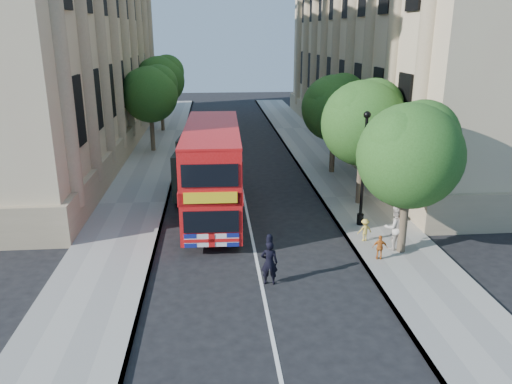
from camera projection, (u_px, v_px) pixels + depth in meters
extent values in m
plane|color=black|center=(264.00, 298.00, 16.65)|extent=(120.00, 120.00, 0.00)
cube|color=gray|center=(352.00, 198.00, 26.59)|extent=(3.50, 80.00, 0.12)
cube|color=gray|center=(133.00, 204.00, 25.64)|extent=(3.50, 80.00, 0.12)
cube|color=tan|center=(413.00, 25.00, 37.81)|extent=(12.00, 38.00, 18.00)
cube|color=tan|center=(38.00, 24.00, 35.52)|extent=(12.00, 38.00, 18.00)
cylinder|color=#473828|center=(404.00, 220.00, 19.54)|extent=(0.32, 0.32, 2.86)
sphere|color=#244E1A|center=(410.00, 156.00, 18.75)|extent=(4.00, 4.00, 4.00)
sphere|color=#244E1A|center=(423.00, 137.00, 18.98)|extent=(2.80, 2.80, 2.80)
sphere|color=#244E1A|center=(401.00, 144.00, 18.26)|extent=(2.60, 2.60, 2.60)
cylinder|color=#473828|center=(360.00, 177.00, 25.21)|extent=(0.32, 0.32, 2.99)
sphere|color=#244E1A|center=(364.00, 123.00, 24.38)|extent=(4.20, 4.20, 4.20)
sphere|color=#244E1A|center=(374.00, 108.00, 24.60)|extent=(2.94, 2.94, 2.94)
sphere|color=#244E1A|center=(356.00, 113.00, 23.89)|extent=(2.73, 2.73, 2.73)
cylinder|color=#473828|center=(332.00, 151.00, 30.92)|extent=(0.32, 0.32, 2.90)
sphere|color=#244E1A|center=(334.00, 108.00, 30.11)|extent=(4.00, 4.00, 4.00)
sphere|color=#244E1A|center=(343.00, 96.00, 30.34)|extent=(2.80, 2.80, 2.80)
sphere|color=#244E1A|center=(328.00, 100.00, 29.62)|extent=(2.60, 2.60, 2.60)
cylinder|color=#473828|center=(152.00, 132.00, 36.56)|extent=(0.32, 0.32, 2.99)
sphere|color=#244E1A|center=(150.00, 94.00, 35.73)|extent=(4.00, 4.00, 4.00)
sphere|color=#244E1A|center=(158.00, 84.00, 35.95)|extent=(2.80, 2.80, 2.80)
sphere|color=#244E1A|center=(142.00, 87.00, 35.24)|extent=(2.60, 2.60, 2.60)
cylinder|color=#473828|center=(162.00, 114.00, 44.13)|extent=(0.32, 0.32, 3.17)
sphere|color=#244E1A|center=(160.00, 81.00, 43.25)|extent=(4.20, 4.20, 4.20)
sphere|color=#244E1A|center=(167.00, 72.00, 43.45)|extent=(2.94, 2.94, 2.94)
sphere|color=#244E1A|center=(154.00, 74.00, 42.74)|extent=(2.73, 2.73, 2.73)
cylinder|color=black|center=(360.00, 219.00, 22.64)|extent=(0.30, 0.30, 0.50)
cylinder|color=black|center=(363.00, 171.00, 21.96)|extent=(0.14, 0.14, 5.00)
sphere|color=black|center=(367.00, 115.00, 21.19)|extent=(0.32, 0.32, 0.32)
cube|color=red|center=(213.00, 169.00, 23.34)|extent=(2.64, 9.30, 3.85)
cube|color=black|center=(213.00, 186.00, 23.60)|extent=(2.69, 8.72, 0.88)
cube|color=black|center=(212.00, 148.00, 23.04)|extent=(2.69, 8.72, 0.88)
cube|color=yellow|center=(210.00, 198.00, 18.91)|extent=(2.05, 0.13, 0.44)
cylinder|color=black|center=(186.00, 233.00, 20.75)|extent=(0.29, 0.98, 0.97)
cylinder|color=black|center=(239.00, 232.00, 20.88)|extent=(0.29, 0.98, 0.97)
cylinder|color=black|center=(194.00, 188.00, 26.76)|extent=(0.29, 0.98, 0.97)
cylinder|color=black|center=(235.00, 187.00, 26.89)|extent=(0.29, 0.98, 0.97)
cube|color=black|center=(196.00, 176.00, 25.40)|extent=(2.40, 2.20, 2.34)
cube|color=black|center=(194.00, 175.00, 24.42)|extent=(2.00, 0.28, 0.78)
cube|color=black|center=(202.00, 160.00, 27.66)|extent=(2.54, 3.75, 2.78)
cube|color=black|center=(201.00, 186.00, 27.44)|extent=(2.49, 5.50, 0.28)
cylinder|color=black|center=(177.00, 196.00, 25.62)|extent=(0.33, 0.91, 0.89)
cylinder|color=black|center=(216.00, 196.00, 25.61)|extent=(0.33, 0.91, 0.89)
cylinder|color=black|center=(187.00, 176.00, 29.12)|extent=(0.33, 0.91, 0.89)
cylinder|color=black|center=(221.00, 176.00, 29.11)|extent=(0.33, 0.91, 0.89)
imported|color=black|center=(269.00, 263.00, 17.36)|extent=(0.64, 0.47, 1.63)
imported|color=beige|center=(395.00, 227.00, 19.91)|extent=(0.96, 0.79, 1.83)
imported|color=#CA6B23|center=(380.00, 247.00, 19.09)|extent=(0.60, 0.33, 0.98)
imported|color=gold|center=(365.00, 230.00, 20.81)|extent=(0.67, 0.45, 0.96)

